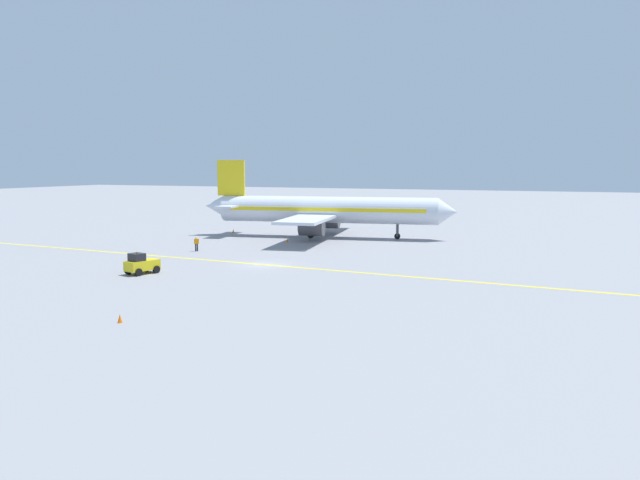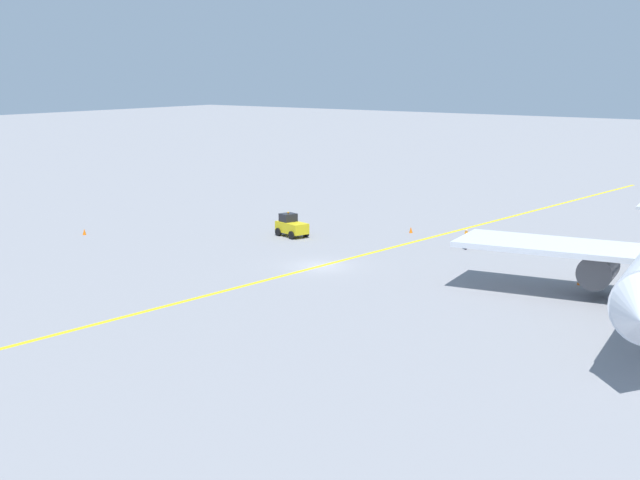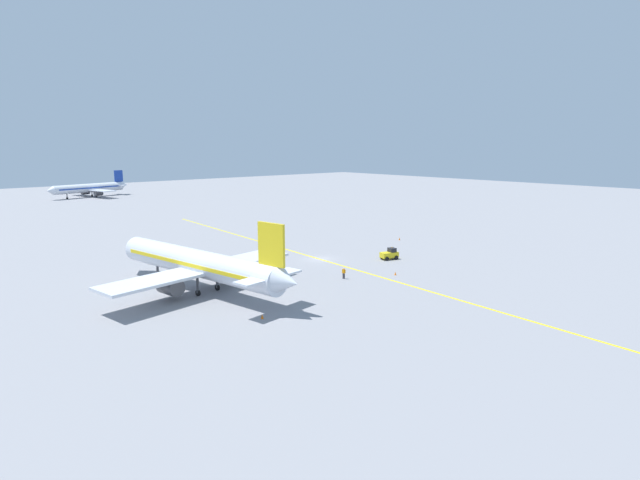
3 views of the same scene
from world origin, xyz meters
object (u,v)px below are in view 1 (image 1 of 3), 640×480
Objects in this scene: airplane_at_gate at (324,210)px; ground_crew_worker at (196,243)px; traffic_cone_near_nose at (287,240)px; traffic_cone_by_wingtip at (129,255)px; baggage_tug_white at (141,264)px; traffic_cone_far_edge at (233,231)px; traffic_cone_mid_apron at (120,318)px.

airplane_at_gate is 21.11× the size of ground_crew_worker.
traffic_cone_near_nose is 1.00× the size of traffic_cone_by_wingtip.
baggage_tug_white is 35.16m from traffic_cone_far_edge.
airplane_at_gate is 33.96m from baggage_tug_white.
traffic_cone_by_wingtip is at bearing -24.72° from airplane_at_gate.
airplane_at_gate is at bearing 89.56° from traffic_cone_far_edge.
traffic_cone_by_wingtip is 1.00× the size of traffic_cone_far_edge.
traffic_cone_mid_apron is at bearing 11.02° from traffic_cone_near_nose.
baggage_tug_white is 5.98× the size of traffic_cone_far_edge.
traffic_cone_near_nose and traffic_cone_by_wingtip have the same top height.
airplane_at_gate reaches higher than ground_crew_worker.
airplane_at_gate reaches higher than traffic_cone_far_edge.
traffic_cone_mid_apron is 28.70m from traffic_cone_by_wingtip.
traffic_cone_far_edge is (-0.11, -14.51, -3.43)m from airplane_at_gate.
traffic_cone_mid_apron is (29.82, 14.13, -0.63)m from ground_crew_worker.
ground_crew_worker is 3.05× the size of traffic_cone_near_nose.
baggage_tug_white is 5.98× the size of traffic_cone_by_wingtip.
traffic_cone_near_nose is 42.25m from traffic_cone_mid_apron.
ground_crew_worker is (18.75, -8.33, -2.80)m from airplane_at_gate.
baggage_tug_white reaches higher than traffic_cone_mid_apron.
baggage_tug_white is at bearing -7.49° from airplane_at_gate.
ground_crew_worker is 33.01m from traffic_cone_mid_apron.
traffic_cone_far_edge is at bearing -161.84° from ground_crew_worker.
baggage_tug_white is 5.98× the size of traffic_cone_near_nose.
ground_crew_worker is (-14.81, -3.92, 0.01)m from baggage_tug_white.
traffic_cone_by_wingtip is at bearing -141.67° from traffic_cone_mid_apron.
traffic_cone_far_edge is at bearing -174.50° from traffic_cone_by_wingtip.
traffic_cone_mid_apron is 1.00× the size of traffic_cone_far_edge.
baggage_tug_white is 18.17m from traffic_cone_mid_apron.
airplane_at_gate is at bearing 155.28° from traffic_cone_by_wingtip.
airplane_at_gate is 10.78× the size of baggage_tug_white.
traffic_cone_far_edge is (-48.68, -20.32, 0.00)m from traffic_cone_mid_apron.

